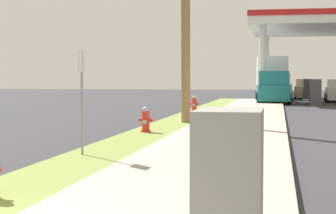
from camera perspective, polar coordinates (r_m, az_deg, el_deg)
fire_hydrant_second at (r=17.09m, az=-2.16°, el=-1.33°), size 0.42×0.38×0.74m
fire_hydrant_third at (r=27.71m, az=2.54°, el=0.26°), size 0.42×0.37×0.74m
utility_cabinet at (r=4.74m, az=5.87°, el=-8.72°), size 0.57×0.81×1.32m
street_sign_post at (r=12.14m, az=-8.29°, el=2.57°), size 0.05×0.36×2.12m
car_tan_by_far_pump at (r=50.27m, az=13.15°, el=1.65°), size 2.16×4.60×1.57m
truck_teal_at_forecourt at (r=40.49m, az=9.97°, el=2.50°), size 2.43×6.50×3.11m
truck_silver_on_apron at (r=46.80m, az=10.35°, el=1.83°), size 2.47×5.53×1.97m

